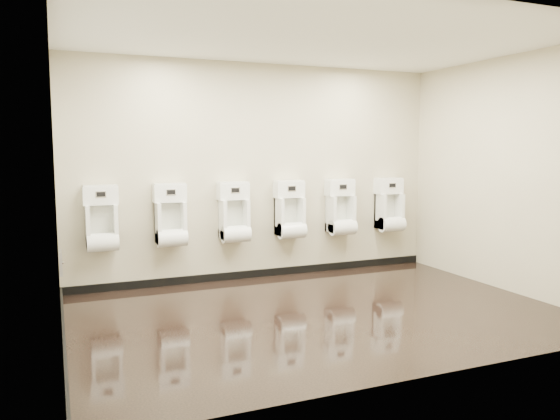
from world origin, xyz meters
The scene contains 16 objects.
ground centered at (0.00, 0.00, 0.00)m, with size 5.00×3.50×0.00m, color black.
ceiling centered at (0.00, 0.00, 2.80)m, with size 5.00×3.50×0.00m, color white.
back_wall centered at (0.00, 1.75, 1.40)m, with size 5.00×0.02×2.80m, color #C1B996.
front_wall centered at (0.00, -1.75, 1.40)m, with size 5.00×0.02×2.80m, color #C1B996.
left_wall centered at (-2.50, 0.00, 1.40)m, with size 0.02×3.50×2.80m, color #C1B996.
right_wall centered at (2.50, 0.00, 1.40)m, with size 0.02×3.50×2.80m, color #C1B996.
tile_overlay_left centered at (-2.50, 0.00, 1.40)m, with size 0.01×3.50×2.80m, color silver.
skirting_back centered at (0.00, 1.74, 0.05)m, with size 5.00×0.02×0.10m, color black.
skirting_left centered at (-2.49, 0.00, 0.05)m, with size 0.02×3.50×0.10m, color black.
access_panel centered at (-2.48, 1.20, 0.50)m, with size 0.04×0.25×0.25m.
urinal_0 centered at (-2.02, 1.62, 0.85)m, with size 0.40×0.30×0.75m.
urinal_1 centered at (-1.22, 1.62, 0.85)m, with size 0.40×0.30×0.75m.
urinal_2 centered at (-0.41, 1.62, 0.85)m, with size 0.40×0.30×0.75m.
urinal_3 centered at (0.37, 1.62, 0.85)m, with size 0.40×0.30×0.75m.
urinal_4 centered at (1.13, 1.62, 0.85)m, with size 0.40×0.30×0.75m.
urinal_5 centered at (1.93, 1.62, 0.85)m, with size 0.40×0.30×0.75m.
Camera 1 is at (-2.51, -4.96, 1.71)m, focal length 35.00 mm.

